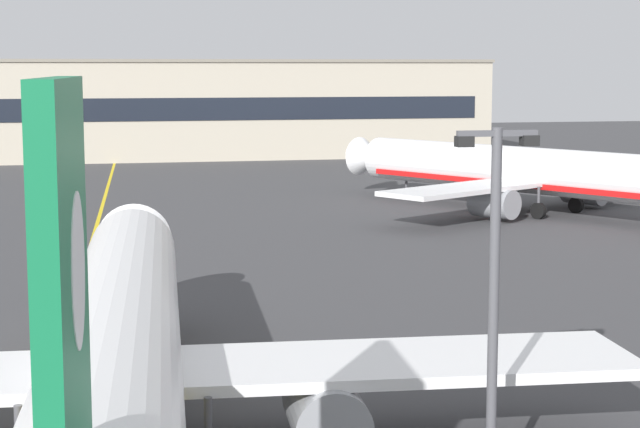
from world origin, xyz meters
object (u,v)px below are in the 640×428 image
object	(u,v)px
safety_cone_by_nose_gear	(146,325)
airliner_foreground	(116,356)
airliner_background	(539,173)
apron_lamp_post	(493,309)

from	to	relation	value
safety_cone_by_nose_gear	airliner_foreground	bearing A→B (deg)	-95.92
airliner_foreground	airliner_background	bearing A→B (deg)	55.11
airliner_foreground	apron_lamp_post	world-z (taller)	airliner_foreground
airliner_foreground	safety_cone_by_nose_gear	world-z (taller)	airliner_foreground
airliner_foreground	airliner_background	size ratio (longest dim) A/B	1.13
apron_lamp_post	safety_cone_by_nose_gear	bearing A→B (deg)	110.25
safety_cone_by_nose_gear	apron_lamp_post	bearing A→B (deg)	-69.75
airliner_background	apron_lamp_post	size ratio (longest dim) A/B	3.59
airliner_foreground	apron_lamp_post	distance (m)	11.15
safety_cone_by_nose_gear	airliner_background	bearing A→B (deg)	45.07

